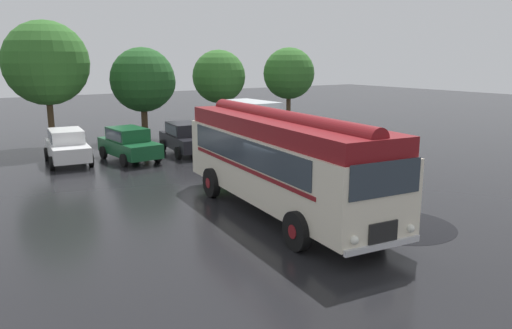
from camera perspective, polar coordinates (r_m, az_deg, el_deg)
ground_plane at (r=16.12m, az=4.09°, el=-6.49°), size 120.00×120.00×0.00m
vintage_bus at (r=16.48m, az=2.89°, el=0.76°), size 3.59×10.31×3.49m
car_near_left at (r=26.38m, az=-20.77°, el=1.98°), size 2.30×4.36×1.66m
car_mid_left at (r=26.12m, az=-14.32°, el=2.30°), size 2.22×4.33×1.66m
car_mid_right at (r=27.43m, az=-8.09°, el=3.02°), size 2.29×4.35×1.66m
car_far_right at (r=28.45m, az=-3.65°, el=3.44°), size 2.01×4.22×1.66m
box_van at (r=30.54m, az=0.16°, el=5.04°), size 2.43×5.81×2.50m
tree_left_of_centre at (r=30.94m, az=-22.66°, el=10.70°), size 4.72×4.72×7.20m
tree_centre at (r=32.65m, az=-12.54°, el=9.34°), size 4.12×4.04×5.78m
tree_right_of_centre at (r=36.60m, az=-4.19°, el=9.94°), size 3.81×3.81×5.69m
tree_far_right at (r=38.68m, az=3.78°, el=10.39°), size 3.89×3.89×5.89m
puddle_patch at (r=16.29m, az=16.08°, el=-6.74°), size 3.42×3.42×0.01m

